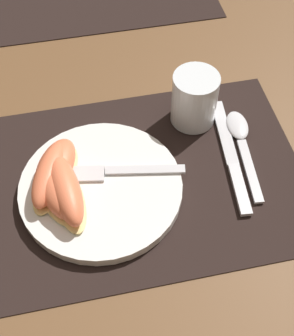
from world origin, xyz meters
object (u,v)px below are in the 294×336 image
Objects in this scene: citrus_wedge_2 at (58,192)px; citrus_wedge_1 at (50,175)px; plate at (101,188)px; juice_glass at (194,101)px; citrus_wedge_3 at (66,190)px; citrus_wedge_0 at (56,167)px; spoon at (241,137)px; knife at (231,157)px; fork at (110,174)px.

citrus_wedge_1 is at bearing 105.27° from citrus_wedge_2.
citrus_wedge_2 is at bearing -169.07° from plate.
plate is 0.20m from juice_glass.
juice_glass is 0.25m from citrus_wedge_3.
plate is 0.07m from citrus_wedge_0.
citrus_wedge_3 is at bearing -166.89° from spoon.
citrus_wedge_1 is at bearing -119.89° from citrus_wedge_0.
citrus_wedge_0 reaches higher than knife.
juice_glass is 0.77× the size of citrus_wedge_2.
citrus_wedge_0 is (-0.06, 0.03, 0.02)m from plate.
citrus_wedge_0 is at bearing 165.49° from fork.
knife is 1.25× the size of spoon.
spoon is 0.29m from citrus_wedge_3.
citrus_wedge_1 is (-0.01, -0.02, 0.00)m from citrus_wedge_0.
citrus_wedge_3 reaches higher than citrus_wedge_1.
citrus_wedge_2 is at bearing -74.73° from citrus_wedge_1.
juice_glass is 0.71× the size of citrus_wedge_1.
citrus_wedge_0 is 0.88× the size of citrus_wedge_3.
juice_glass is 0.11m from knife.
knife is at bearing -3.26° from citrus_wedge_0.
citrus_wedge_0 is at bearing 89.70° from citrus_wedge_2.
plate is 0.02m from fork.
juice_glass reaches higher than knife.
spoon is 1.40× the size of citrus_wedge_1.
fork is at bearing -147.61° from juice_glass.
plate is 2.65× the size of juice_glass.
citrus_wedge_0 is at bearing 102.44° from citrus_wedge_3.
citrus_wedge_2 is (-0.00, -0.05, 0.00)m from citrus_wedge_0.
juice_glass is at bearing 29.63° from citrus_wedge_3.
citrus_wedge_0 is at bearing 149.40° from plate.
juice_glass is at bearing 28.47° from citrus_wedge_2.
knife is at bearing -68.07° from juice_glass.
knife is 0.27m from citrus_wedge_1.
fork is 1.62× the size of citrus_wedge_0.
juice_glass reaches higher than plate.
juice_glass is 0.26m from citrus_wedge_2.
plate is 1.34× the size of spoon.
knife is 1.91× the size of citrus_wedge_2.
citrus_wedge_1 is at bearing -158.66° from juice_glass.
citrus_wedge_0 is 0.93× the size of citrus_wedge_1.
knife is at bearing -127.99° from spoon.
juice_glass is 0.09m from spoon.
citrus_wedge_3 is (0.01, -0.00, 0.00)m from citrus_wedge_2.
spoon is 0.30m from citrus_wedge_1.
plate is at bearing -16.20° from citrus_wedge_1.
plate is 1.25× the size of fork.
juice_glass is 0.67× the size of citrus_wedge_3.
spoon is 0.29m from citrus_wedge_0.
plate is 1.78× the size of citrus_wedge_3.
spoon is (0.23, 0.05, -0.00)m from plate.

